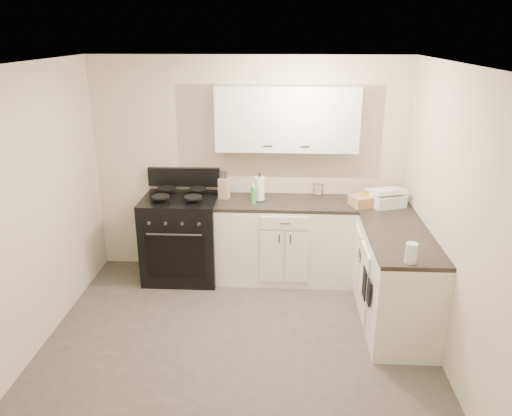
# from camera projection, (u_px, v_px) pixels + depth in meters

# --- Properties ---
(floor) EXTENTS (3.60, 3.60, 0.00)m
(floor) POSITION_uv_depth(u_px,v_px,m) (236.00, 352.00, 4.51)
(floor) COLOR #473F38
(floor) RESTS_ON ground
(ceiling) EXTENTS (3.60, 3.60, 0.00)m
(ceiling) POSITION_uv_depth(u_px,v_px,m) (232.00, 65.00, 3.66)
(ceiling) COLOR white
(ceiling) RESTS_ON wall_back
(wall_back) EXTENTS (3.60, 0.00, 3.60)m
(wall_back) POSITION_uv_depth(u_px,v_px,m) (249.00, 167.00, 5.78)
(wall_back) COLOR beige
(wall_back) RESTS_ON ground
(wall_right) EXTENTS (0.00, 3.60, 3.60)m
(wall_right) POSITION_uv_depth(u_px,v_px,m) (458.00, 228.00, 3.99)
(wall_right) COLOR beige
(wall_right) RESTS_ON ground
(wall_left) EXTENTS (0.00, 3.60, 3.60)m
(wall_left) POSITION_uv_depth(u_px,v_px,m) (21.00, 219.00, 4.18)
(wall_left) COLOR beige
(wall_left) RESTS_ON ground
(wall_front) EXTENTS (3.60, 0.00, 3.60)m
(wall_front) POSITION_uv_depth(u_px,v_px,m) (199.00, 360.00, 2.39)
(wall_front) COLOR beige
(wall_front) RESTS_ON ground
(base_cabinets_back) EXTENTS (1.55, 0.60, 0.90)m
(base_cabinets_back) POSITION_uv_depth(u_px,v_px,m) (285.00, 241.00, 5.74)
(base_cabinets_back) COLOR white
(base_cabinets_back) RESTS_ON floor
(base_cabinets_right) EXTENTS (0.60, 1.90, 0.90)m
(base_cabinets_right) POSITION_uv_depth(u_px,v_px,m) (390.00, 269.00, 5.08)
(base_cabinets_right) COLOR white
(base_cabinets_right) RESTS_ON floor
(countertop_back) EXTENTS (1.55, 0.60, 0.04)m
(countertop_back) POSITION_uv_depth(u_px,v_px,m) (285.00, 203.00, 5.58)
(countertop_back) COLOR black
(countertop_back) RESTS_ON base_cabinets_back
(countertop_right) EXTENTS (0.60, 1.90, 0.04)m
(countertop_right) POSITION_uv_depth(u_px,v_px,m) (394.00, 226.00, 4.92)
(countertop_right) COLOR black
(countertop_right) RESTS_ON base_cabinets_right
(upper_cabinets) EXTENTS (1.55, 0.30, 0.70)m
(upper_cabinets) POSITION_uv_depth(u_px,v_px,m) (287.00, 119.00, 5.42)
(upper_cabinets) COLOR silver
(upper_cabinets) RESTS_ON wall_back
(stove) EXTENTS (0.84, 0.72, 1.02)m
(stove) POSITION_uv_depth(u_px,v_px,m) (182.00, 239.00, 5.78)
(stove) COLOR black
(stove) RESTS_ON floor
(knife_block) EXTENTS (0.13, 0.12, 0.23)m
(knife_block) POSITION_uv_depth(u_px,v_px,m) (224.00, 189.00, 5.63)
(knife_block) COLOR tan
(knife_block) RESTS_ON countertop_back
(paper_towel) EXTENTS (0.13, 0.13, 0.27)m
(paper_towel) POSITION_uv_depth(u_px,v_px,m) (260.00, 189.00, 5.57)
(paper_towel) COLOR white
(paper_towel) RESTS_ON countertop_back
(soap_bottle) EXTENTS (0.08, 0.08, 0.19)m
(soap_bottle) POSITION_uv_depth(u_px,v_px,m) (254.00, 195.00, 5.48)
(soap_bottle) COLOR green
(soap_bottle) RESTS_ON countertop_back
(picture_frame) EXTENTS (0.11, 0.05, 0.13)m
(picture_frame) POSITION_uv_depth(u_px,v_px,m) (318.00, 189.00, 5.78)
(picture_frame) COLOR black
(picture_frame) RESTS_ON countertop_back
(wicker_basket) EXTENTS (0.40, 0.33, 0.11)m
(wicker_basket) POSITION_uv_depth(u_px,v_px,m) (366.00, 200.00, 5.44)
(wicker_basket) COLOR tan
(wicker_basket) RESTS_ON countertop_right
(countertop_grill) EXTENTS (0.43, 0.42, 0.13)m
(countertop_grill) POSITION_uv_depth(u_px,v_px,m) (385.00, 199.00, 5.44)
(countertop_grill) COLOR white
(countertop_grill) RESTS_ON countertop_right
(glass_jar) EXTENTS (0.13, 0.13, 0.17)m
(glass_jar) POSITION_uv_depth(u_px,v_px,m) (411.00, 253.00, 4.09)
(glass_jar) COLOR silver
(glass_jar) RESTS_ON countertop_right
(oven_mitt_near) EXTENTS (0.02, 0.13, 0.23)m
(oven_mitt_near) POSITION_uv_depth(u_px,v_px,m) (369.00, 292.00, 4.45)
(oven_mitt_near) COLOR black
(oven_mitt_near) RESTS_ON base_cabinets_right
(oven_mitt_far) EXTENTS (0.02, 0.17, 0.29)m
(oven_mitt_far) POSITION_uv_depth(u_px,v_px,m) (365.00, 284.00, 4.67)
(oven_mitt_far) COLOR black
(oven_mitt_far) RESTS_ON base_cabinets_right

